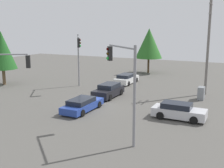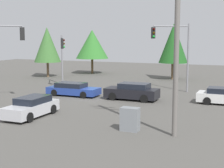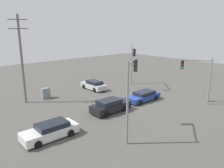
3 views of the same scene
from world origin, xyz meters
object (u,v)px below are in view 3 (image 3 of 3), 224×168
object	(u,v)px
sedan_blue	(143,96)
electrical_cabinet	(46,93)
sedan_white	(50,131)
sedan_dark	(110,106)
traffic_signal_cross	(131,85)
traffic_signal_aux	(198,73)
sedan_silver	(94,85)
traffic_signal_main	(133,58)

from	to	relation	value
sedan_blue	electrical_cabinet	bearing A→B (deg)	44.35
sedan_white	sedan_dark	world-z (taller)	sedan_dark
sedan_dark	traffic_signal_cross	bearing A→B (deg)	-24.21
sedan_white	traffic_signal_cross	bearing A→B (deg)	-128.28
sedan_white	sedan_blue	xyz separation A→B (m)	(-13.24, -1.30, -0.05)
traffic_signal_cross	traffic_signal_aux	distance (m)	12.06
sedan_dark	sedan_blue	bearing A→B (deg)	91.87
sedan_silver	electrical_cabinet	size ratio (longest dim) A/B	3.21
sedan_white	electrical_cabinet	distance (m)	11.24
sedan_white	sedan_silver	distance (m)	15.14
sedan_white	sedan_silver	bearing A→B (deg)	-50.48
sedan_blue	traffic_signal_cross	world-z (taller)	traffic_signal_cross
sedan_dark	sedan_silver	distance (m)	9.46
sedan_dark	traffic_signal_cross	distance (m)	6.86
sedan_dark	sedan_blue	distance (m)	5.68
sedan_silver	electrical_cabinet	distance (m)	7.32
sedan_blue	traffic_signal_main	bearing A→B (deg)	-35.06
sedan_blue	traffic_signal_main	size ratio (longest dim) A/B	0.74
traffic_signal_cross	electrical_cabinet	size ratio (longest dim) A/B	4.85
traffic_signal_main	traffic_signal_aux	world-z (taller)	traffic_signal_main
sedan_blue	sedan_white	bearing A→B (deg)	95.59
traffic_signal_cross	sedan_blue	bearing A→B (deg)	0.57
sedan_dark	traffic_signal_main	bearing A→B (deg)	121.51
traffic_signal_main	traffic_signal_cross	distance (m)	16.47
traffic_signal_aux	sedan_silver	bearing A→B (deg)	-8.99
sedan_blue	traffic_signal_main	world-z (taller)	traffic_signal_main
traffic_signal_cross	sedan_white	bearing A→B (deg)	108.29
traffic_signal_main	electrical_cabinet	size ratio (longest dim) A/B	4.76
sedan_silver	traffic_signal_cross	size ratio (longest dim) A/B	0.66
traffic_signal_aux	electrical_cabinet	world-z (taller)	traffic_signal_aux
sedan_white	traffic_signal_main	size ratio (longest dim) A/B	0.71
sedan_white	sedan_dark	size ratio (longest dim) A/B	1.02
sedan_silver	traffic_signal_aux	world-z (taller)	traffic_signal_aux
sedan_dark	sedan_silver	size ratio (longest dim) A/B	1.04
traffic_signal_cross	traffic_signal_main	bearing A→B (deg)	9.39
sedan_dark	electrical_cabinet	bearing A→B (deg)	-161.05
traffic_signal_main	electrical_cabinet	distance (m)	13.83
sedan_white	sedan_silver	size ratio (longest dim) A/B	1.06
sedan_blue	electrical_cabinet	world-z (taller)	electrical_cabinet
traffic_signal_aux	sedan_dark	bearing A→B (deg)	32.39
sedan_silver	traffic_signal_cross	world-z (taller)	traffic_signal_cross
electrical_cabinet	traffic_signal_cross	bearing A→B (deg)	93.26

